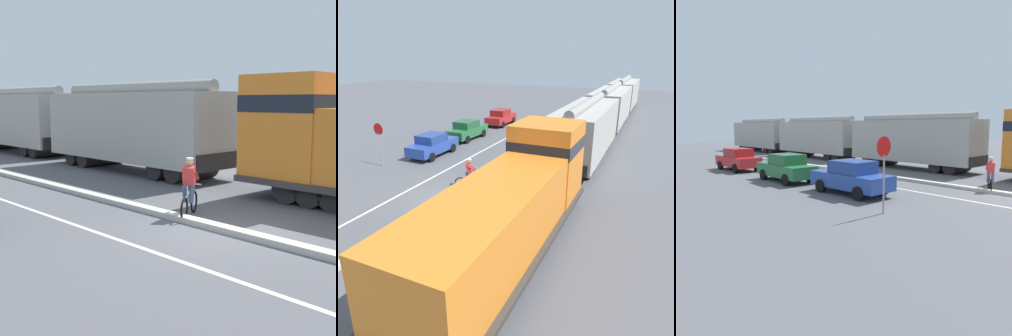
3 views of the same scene
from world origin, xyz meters
TOP-DOWN VIEW (x-y plane):
  - ground_plane at (0.00, 0.00)m, footprint 120.00×120.00m
  - median_curb at (0.00, 6.00)m, footprint 0.36×36.00m
  - lane_stripe at (-2.40, 6.00)m, footprint 0.14×36.00m
  - hopper_car_lead at (5.09, 9.76)m, footprint 2.90×10.60m
  - hopper_car_middle at (5.09, 21.36)m, footprint 2.90×10.60m
  - cyclist at (0.51, 1.79)m, footprint 1.53×0.86m

SIDE VIEW (x-z plane):
  - ground_plane at x=0.00m, z-range 0.00..0.00m
  - lane_stripe at x=-2.40m, z-range 0.00..0.01m
  - median_curb at x=0.00m, z-range 0.00..0.16m
  - cyclist at x=0.51m, z-range -0.04..1.67m
  - hopper_car_lead at x=5.09m, z-range -0.01..4.17m
  - hopper_car_middle at x=5.09m, z-range -0.01..4.17m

